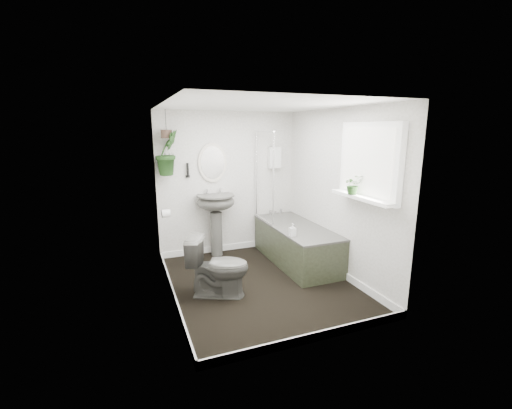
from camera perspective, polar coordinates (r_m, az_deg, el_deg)
name	(u,v)px	position (r m, az deg, el deg)	size (l,w,h in m)	color
floor	(260,284)	(4.71, 0.68, -13.06)	(2.30, 2.80, 0.02)	black
ceiling	(261,104)	(4.26, 0.76, 16.36)	(2.30, 2.80, 0.02)	white
wall_back	(228,183)	(5.65, -4.65, 3.57)	(2.30, 0.02, 2.30)	white
wall_front	(319,229)	(3.12, 10.50, -3.99)	(2.30, 0.02, 2.30)	white
wall_left	(167,207)	(4.06, -14.64, -0.33)	(0.02, 2.80, 2.30)	white
wall_right	(338,193)	(4.89, 13.44, 1.86)	(0.02, 2.80, 2.30)	white
skirting	(260,280)	(4.69, 0.68, -12.40)	(2.30, 2.80, 0.10)	white
bathtub	(296,244)	(5.33, 6.70, -6.55)	(0.72, 1.72, 0.58)	#484743
bath_screen	(264,177)	(5.40, 1.41, 4.58)	(0.04, 0.72, 1.40)	silver
shower_box	(275,158)	(5.82, 3.11, 7.81)	(0.20, 0.10, 0.35)	white
oval_mirror	(213,163)	(5.50, -7.24, 6.94)	(0.46, 0.03, 0.62)	beige
wall_sconce	(188,170)	(5.42, -11.31, 5.65)	(0.04, 0.04, 0.22)	black
toilet_roll_holder	(166,213)	(4.80, -14.79, -1.46)	(0.11, 0.11, 0.11)	white
window_recess	(370,162)	(4.23, 18.40, 6.80)	(0.08, 1.00, 0.90)	white
window_sill	(362,197)	(4.24, 17.28, 1.14)	(0.18, 1.00, 0.04)	white
window_blinds	(366,162)	(4.20, 17.92, 6.80)	(0.01, 0.86, 0.76)	white
toilet	(218,266)	(4.28, -6.30, -10.21)	(0.42, 0.74, 0.75)	#484743
pedestal_sink	(216,225)	(5.56, -6.63, -3.41)	(0.60, 0.51, 1.02)	#484743
sill_plant	(353,185)	(4.28, 15.88, 3.22)	(0.21, 0.18, 0.24)	black
hanging_plant	(167,153)	(5.22, -14.54, 8.36)	(0.36, 0.29, 0.66)	black
soap_bottle	(293,230)	(4.73, 6.12, -4.22)	(0.08, 0.08, 0.18)	black
hanging_pot	(166,134)	(5.21, -14.70, 11.32)	(0.16, 0.16, 0.12)	#473228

